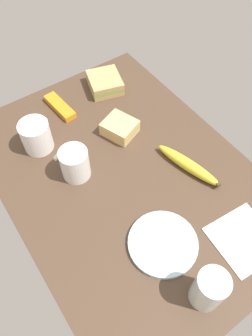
# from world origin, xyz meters

# --- Properties ---
(tabletop) EXTENTS (0.90, 0.64, 0.02)m
(tabletop) POSITION_xyz_m (0.00, 0.00, 0.01)
(tabletop) COLOR #4C3828
(tabletop) RESTS_ON ground
(plate_of_food) EXTENTS (0.17, 0.17, 0.01)m
(plate_of_food) POSITION_xyz_m (0.22, -0.04, 0.03)
(plate_of_food) COLOR silver
(plate_of_food) RESTS_ON tabletop
(coffee_mug_black) EXTENTS (0.11, 0.10, 0.09)m
(coffee_mug_black) POSITION_xyz_m (-0.23, -0.15, 0.07)
(coffee_mug_black) COLOR white
(coffee_mug_black) RESTS_ON tabletop
(coffee_mug_milky) EXTENTS (0.10, 0.08, 0.09)m
(coffee_mug_milky) POSITION_xyz_m (-0.08, -0.11, 0.07)
(coffee_mug_milky) COLOR white
(coffee_mug_milky) RESTS_ON tabletop
(sandwich_main) EXTENTS (0.14, 0.13, 0.04)m
(sandwich_main) POSITION_xyz_m (-0.33, 0.15, 0.04)
(sandwich_main) COLOR tan
(sandwich_main) RESTS_ON tabletop
(sandwich_side) EXTENTS (0.12, 0.11, 0.04)m
(sandwich_side) POSITION_xyz_m (-0.14, 0.07, 0.04)
(sandwich_side) COLOR #DBB77A
(sandwich_side) RESTS_ON tabletop
(glass_of_milk) EXTENTS (0.07, 0.07, 0.11)m
(glass_of_milk) POSITION_xyz_m (0.37, -0.05, 0.07)
(glass_of_milk) COLOR silver
(glass_of_milk) RESTS_ON tabletop
(banana) EXTENTS (0.21, 0.08, 0.03)m
(banana) POSITION_xyz_m (0.08, 0.15, 0.04)
(banana) COLOR yellow
(banana) RESTS_ON tabletop
(snack_bar) EXTENTS (0.13, 0.05, 0.02)m
(snack_bar) POSITION_xyz_m (-0.33, -0.03, 0.03)
(snack_bar) COLOR orange
(snack_bar) RESTS_ON tabletop
(paper_napkin) EXTENTS (0.16, 0.16, 0.00)m
(paper_napkin) POSITION_xyz_m (0.32, 0.13, 0.02)
(paper_napkin) COLOR white
(paper_napkin) RESTS_ON tabletop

